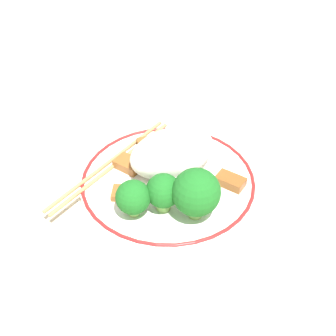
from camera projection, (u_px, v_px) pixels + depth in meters
ground_plane at (168, 189)px, 0.63m from camera, size 3.00×3.00×0.00m
plate at (168, 183)px, 0.62m from camera, size 0.23×0.23×0.02m
rice_mound at (173, 152)px, 0.61m from camera, size 0.12×0.07×0.06m
broccoli_back_left at (133, 198)px, 0.55m from camera, size 0.04×0.04×0.05m
broccoli_back_center at (163, 191)px, 0.56m from camera, size 0.04×0.04×0.05m
broccoli_back_right at (194, 194)px, 0.54m from camera, size 0.06×0.06×0.07m
meat_near_front at (148, 147)px, 0.66m from camera, size 0.03×0.04×0.01m
meat_near_left at (120, 192)px, 0.59m from camera, size 0.03×0.03×0.01m
meat_near_right at (129, 164)px, 0.63m from camera, size 0.04×0.04×0.01m
meat_near_back at (230, 181)px, 0.60m from camera, size 0.04×0.04×0.01m
chopsticks at (111, 164)px, 0.64m from camera, size 0.22×0.12×0.01m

